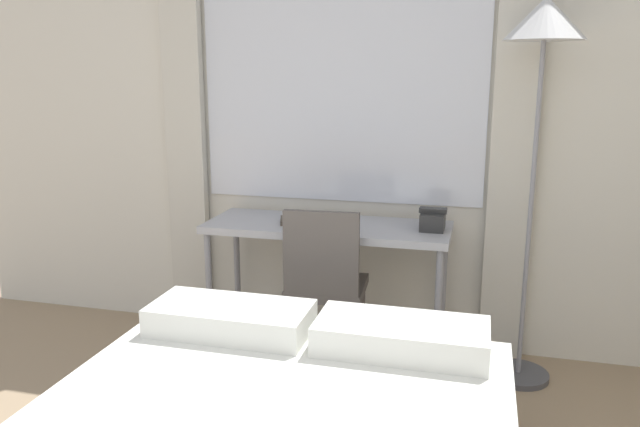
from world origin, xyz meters
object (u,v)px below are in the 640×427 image
object	(u,v)px
desk	(328,236)
desk_chair	(325,280)
standing_lamp	(542,61)
book	(305,220)
telephone	(433,220)

from	to	relation	value
desk	desk_chair	size ratio (longest dim) A/B	1.44
standing_lamp	book	world-z (taller)	standing_lamp
standing_lamp	telephone	bearing A→B (deg)	178.80
desk_chair	book	bearing A→B (deg)	124.49
desk	desk_chair	world-z (taller)	desk_chair
desk	book	bearing A→B (deg)	-178.81
desk_chair	desk	bearing A→B (deg)	96.45
desk	book	world-z (taller)	book
desk	telephone	world-z (taller)	telephone
desk_chair	standing_lamp	world-z (taller)	standing_lamp
telephone	book	distance (m)	0.69
desk_chair	book	distance (m)	0.37
standing_lamp	telephone	xyz separation A→B (m)	(-0.48, 0.01, -0.81)
standing_lamp	telephone	world-z (taller)	standing_lamp
standing_lamp	book	size ratio (longest dim) A/B	6.32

